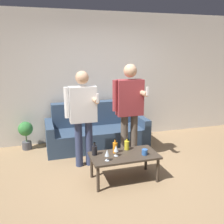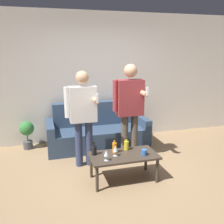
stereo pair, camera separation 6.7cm
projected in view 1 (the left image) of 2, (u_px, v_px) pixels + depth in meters
name	position (u px, v px, depth m)	size (l,w,h in m)	color
ground_plane	(134.00, 182.00, 3.75)	(16.00, 16.00, 0.00)	#997A56
wall_back	(99.00, 78.00, 5.34)	(8.00, 0.06, 2.70)	silver
couch	(96.00, 131.00, 5.11)	(2.01, 0.82, 0.88)	#334760
coffee_table	(124.00, 157.00, 3.74)	(1.01, 0.52, 0.41)	#3D3328
bottle_orange	(95.00, 150.00, 3.70)	(0.08, 0.08, 0.19)	black
bottle_green	(115.00, 147.00, 3.78)	(0.07, 0.07, 0.22)	orange
bottle_dark	(127.00, 145.00, 3.89)	(0.08, 0.08, 0.20)	yellow
wine_glass_near	(107.00, 153.00, 3.50)	(0.07, 0.07, 0.16)	silver
wine_glass_far	(116.00, 149.00, 3.65)	(0.07, 0.07, 0.16)	silver
cup_on_table	(145.00, 152.00, 3.71)	(0.09, 0.09, 0.09)	#3366B2
person_standing_left	(83.00, 112.00, 4.07)	(0.52, 0.42, 1.61)	navy
person_standing_right	(129.00, 105.00, 4.31)	(0.54, 0.44, 1.71)	brown
potted_plant	(26.00, 132.00, 4.91)	(0.28, 0.28, 0.57)	#4C4C51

